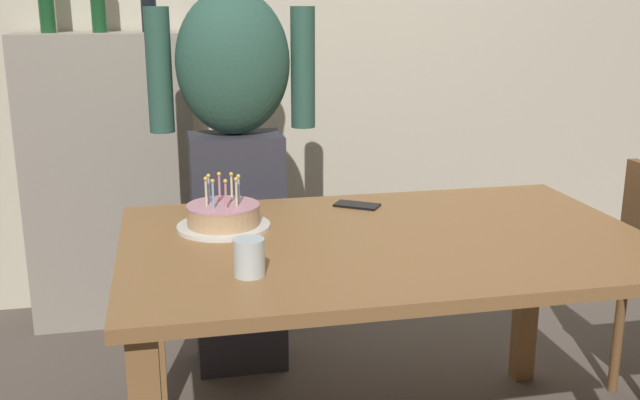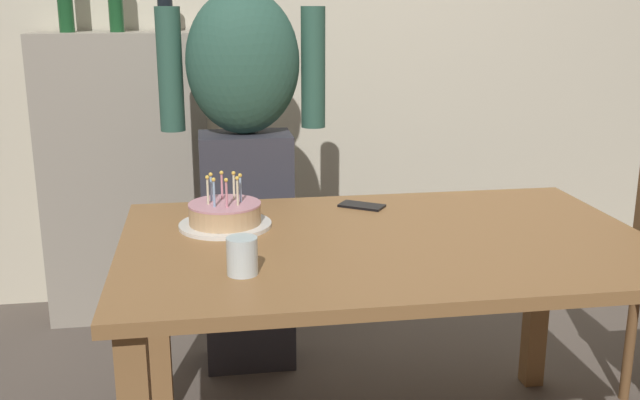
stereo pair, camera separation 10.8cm
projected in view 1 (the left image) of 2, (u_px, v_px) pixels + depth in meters
back_wall at (292, 22)px, 3.43m from camera, size 5.20×0.10×2.60m
dining_table at (386, 268)px, 2.14m from camera, size 1.50×0.96×0.74m
birthday_cake at (223, 217)px, 2.18m from camera, size 0.28×0.28×0.16m
water_glass_near at (249, 257)px, 1.80m from camera, size 0.08×0.08×0.09m
cell_phone at (358, 205)px, 2.42m from camera, size 0.16×0.14×0.01m
person_man_bearded at (236, 147)px, 2.72m from camera, size 0.61×0.27×1.66m
shelf_cabinet at (111, 179)px, 3.22m from camera, size 0.71×0.30×1.57m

